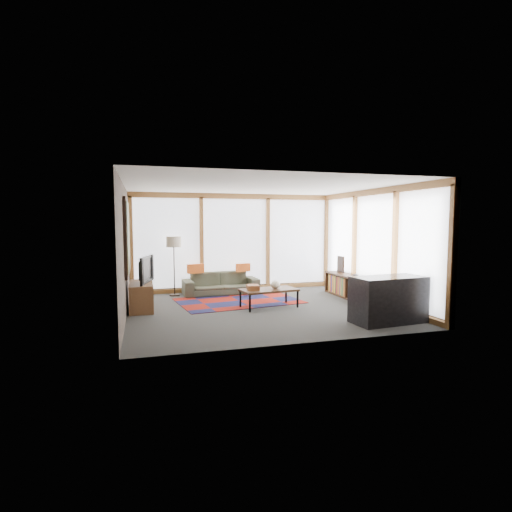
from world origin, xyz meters
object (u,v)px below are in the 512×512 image
object	(u,v)px
tv_console	(141,296)
television	(142,270)
sofa	(221,283)
bookshelf	(353,288)
bar_counter	(388,300)
floor_lamp	(174,266)
coffee_table	(269,298)

from	to	relation	value
tv_console	television	bearing A→B (deg)	-17.96
sofa	tv_console	xyz separation A→B (m)	(-1.96, -1.32, 0.01)
sofa	bookshelf	bearing A→B (deg)	-29.17
bookshelf	tv_console	size ratio (longest dim) A/B	1.93
bookshelf	bar_counter	bearing A→B (deg)	-102.92
bar_counter	sofa	bearing A→B (deg)	118.06
sofa	floor_lamp	distance (m)	1.25
tv_console	bar_counter	distance (m)	5.00
floor_lamp	coffee_table	bearing A→B (deg)	-46.55
television	sofa	bearing A→B (deg)	-40.87
tv_console	sofa	bearing A→B (deg)	34.03
sofa	tv_console	distance (m)	2.36
sofa	bar_counter	world-z (taller)	bar_counter
floor_lamp	bookshelf	xyz separation A→B (m)	(4.09, -1.62, -0.47)
sofa	tv_console	size ratio (longest dim) A/B	1.68
floor_lamp	bar_counter	distance (m)	5.24
coffee_table	television	distance (m)	2.77
sofa	television	distance (m)	2.41
sofa	television	size ratio (longest dim) A/B	1.95
sofa	television	xyz separation A→B (m)	(-1.93, -1.33, 0.57)
floor_lamp	coffee_table	distance (m)	2.77
sofa	coffee_table	world-z (taller)	sofa
sofa	television	world-z (taller)	television
television	tv_console	bearing A→B (deg)	86.53
television	bookshelf	bearing A→B (deg)	-77.64
television	bar_counter	world-z (taller)	television
sofa	bar_counter	distance (m)	4.43
coffee_table	television	size ratio (longest dim) A/B	1.23
sofa	coffee_table	xyz separation A→B (m)	(0.71, -1.87, -0.08)
floor_lamp	bookshelf	world-z (taller)	floor_lamp
floor_lamp	television	xyz separation A→B (m)	(-0.77, -1.44, 0.11)
floor_lamp	coffee_table	world-z (taller)	floor_lamp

